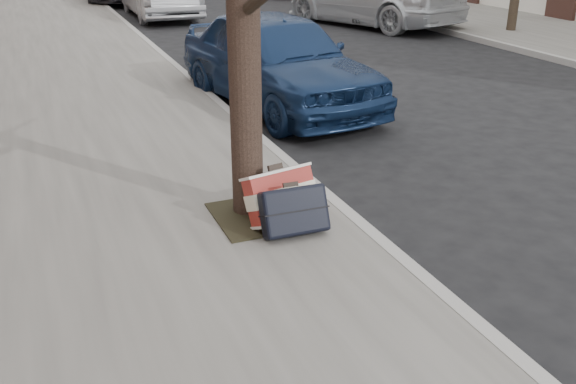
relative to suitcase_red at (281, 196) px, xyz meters
name	(u,v)px	position (x,y,z in m)	size (l,w,h in m)	color
ground	(530,246)	(1.88, -1.03, -0.36)	(120.00, 120.00, 0.00)	black
near_sidewalk	(25,23)	(-1.82, 13.97, -0.30)	(5.00, 70.00, 0.12)	gray
far_sidewalk	(400,3)	(9.68, 13.97, -0.30)	(4.00, 70.00, 0.12)	slate
dirt_patch	(263,215)	(-0.12, 0.17, -0.23)	(0.85, 0.85, 0.01)	black
suitcase_red	(281,196)	(0.00, 0.00, 0.00)	(0.62, 0.17, 0.45)	maroon
suitcase_navy	(294,210)	(0.00, -0.28, -0.02)	(0.57, 0.18, 0.40)	black
car_near_front	(277,59)	(1.51, 3.97, 0.34)	(1.65, 4.10, 1.40)	#122548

